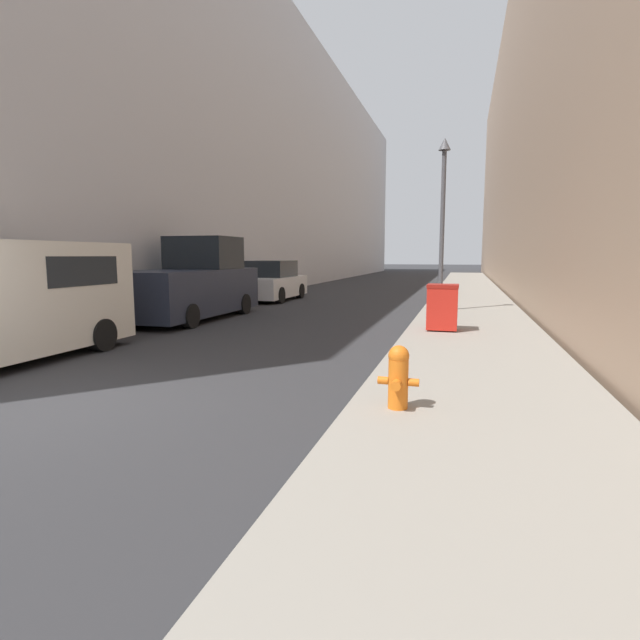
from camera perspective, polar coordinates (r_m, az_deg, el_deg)
name	(u,v)px	position (r m, az deg, el deg)	size (l,w,h in m)	color
ground_plane	(28,410)	(7.13, -30.42, -8.81)	(200.00, 200.00, 0.00)	#2D2D30
sidewalk_right	(469,297)	(22.75, 16.71, 2.55)	(3.11, 60.00, 0.12)	gray
building_left_glass	(225,166)	(34.75, -10.79, 16.88)	(12.00, 60.00, 15.32)	#BCBCC1
building_right_stone	(626,131)	(32.35, 31.55, 17.96)	(12.00, 60.00, 16.75)	#9E7F66
fire_hydrant	(398,375)	(5.78, 8.94, -6.28)	(0.47, 0.35, 0.73)	orange
trash_bin	(442,307)	(11.95, 13.81, 1.48)	(0.71, 0.68, 1.08)	red
lamppost	(443,213)	(16.29, 13.84, 11.78)	(0.37, 0.37, 5.30)	#4C4C51
pickup_truck	(192,285)	(15.20, -14.40, 3.93)	(2.15, 5.29, 2.43)	#232838
parked_sedan_near	(271,282)	(20.94, -5.58, 4.32)	(1.91, 4.17, 1.65)	silver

